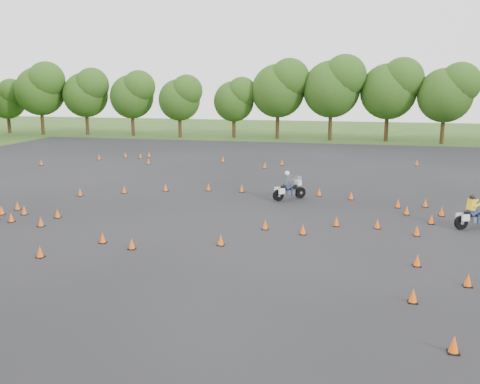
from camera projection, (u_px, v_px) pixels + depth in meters
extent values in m
plane|color=#2D5119|center=(221.00, 236.00, 23.96)|extent=(140.00, 140.00, 0.00)
plane|color=black|center=(248.00, 206.00, 29.69)|extent=(62.00, 62.00, 0.00)
cone|color=#FA570A|center=(431.00, 219.00, 25.91)|extent=(0.26, 0.26, 0.45)
cone|color=#FA570A|center=(413.00, 296.00, 16.75)|extent=(0.26, 0.26, 0.45)
cone|color=#FA570A|center=(80.00, 192.00, 32.19)|extent=(0.26, 0.26, 0.45)
cone|color=#FA570A|center=(41.00, 222.00, 25.47)|extent=(0.26, 0.26, 0.45)
cone|color=#FA570A|center=(40.00, 252.00, 21.02)|extent=(0.26, 0.26, 0.45)
cone|color=#FA570A|center=(99.00, 157.00, 46.71)|extent=(0.26, 0.26, 0.45)
cone|color=#FA570A|center=(398.00, 204.00, 29.21)|extent=(0.26, 0.26, 0.45)
cone|color=#FA570A|center=(319.00, 192.00, 32.20)|extent=(0.26, 0.26, 0.45)
cone|color=#FA570A|center=(336.00, 222.00, 25.52)|extent=(0.26, 0.26, 0.45)
cone|color=#FA570A|center=(417.00, 163.00, 43.58)|extent=(0.26, 0.26, 0.45)
cone|color=#FA570A|center=(442.00, 212.00, 27.45)|extent=(0.26, 0.26, 0.45)
cone|color=#FA570A|center=(468.00, 280.00, 18.05)|extent=(0.26, 0.26, 0.45)
cone|color=#FA570A|center=(124.00, 190.00, 32.94)|extent=(0.26, 0.26, 0.45)
cone|color=#FA570A|center=(11.00, 218.00, 26.26)|extent=(0.26, 0.26, 0.45)
cone|color=#FA570A|center=(58.00, 213.00, 27.08)|extent=(0.26, 0.26, 0.45)
cone|color=#FA570A|center=(221.00, 240.00, 22.56)|extent=(0.26, 0.26, 0.45)
cone|color=#FA570A|center=(351.00, 196.00, 31.21)|extent=(0.26, 0.26, 0.45)
cone|color=#FA570A|center=(208.00, 187.00, 33.70)|extent=(0.26, 0.26, 0.45)
cone|color=#FA570A|center=(242.00, 189.00, 33.26)|extent=(0.26, 0.26, 0.45)
cone|color=#FA570A|center=(148.00, 161.00, 44.39)|extent=(0.26, 0.26, 0.45)
cone|color=#FA570A|center=(149.00, 155.00, 48.36)|extent=(0.26, 0.26, 0.45)
cone|color=#FA570A|center=(265.00, 165.00, 42.31)|extent=(0.26, 0.26, 0.45)
cone|color=#FA570A|center=(417.00, 260.00, 20.04)|extent=(0.26, 0.26, 0.45)
cone|color=#FA570A|center=(377.00, 224.00, 25.11)|extent=(0.26, 0.26, 0.45)
cone|color=#FA570A|center=(41.00, 163.00, 43.73)|extent=(0.26, 0.26, 0.45)
cone|color=#FA570A|center=(265.00, 225.00, 24.96)|extent=(0.26, 0.26, 0.45)
cone|color=#FA570A|center=(2.00, 210.00, 27.72)|extent=(0.26, 0.26, 0.45)
cone|color=#FA570A|center=(24.00, 210.00, 27.71)|extent=(0.26, 0.26, 0.45)
cone|color=#FA570A|center=(17.00, 206.00, 28.72)|extent=(0.26, 0.26, 0.45)
cone|color=#FA570A|center=(103.00, 238.00, 22.88)|extent=(0.26, 0.26, 0.45)
cone|color=#FA570A|center=(282.00, 163.00, 43.74)|extent=(0.26, 0.26, 0.45)
cone|color=#FA570A|center=(454.00, 345.00, 13.66)|extent=(0.26, 0.26, 0.45)
cone|color=#FA570A|center=(125.00, 155.00, 48.16)|extent=(0.26, 0.26, 0.45)
cone|color=#FA570A|center=(417.00, 231.00, 23.95)|extent=(0.26, 0.26, 0.45)
cone|color=#FA570A|center=(223.00, 159.00, 45.40)|extent=(0.26, 0.26, 0.45)
cone|color=#FA570A|center=(166.00, 188.00, 33.55)|extent=(0.26, 0.26, 0.45)
cone|color=#FA570A|center=(407.00, 210.00, 27.70)|extent=(0.26, 0.26, 0.45)
cone|color=#FA570A|center=(132.00, 244.00, 22.05)|extent=(0.26, 0.26, 0.45)
cone|color=#FA570A|center=(140.00, 156.00, 47.53)|extent=(0.26, 0.26, 0.45)
cone|color=#FA570A|center=(425.00, 203.00, 29.39)|extent=(0.26, 0.26, 0.45)
cone|color=#FA570A|center=(303.00, 230.00, 24.15)|extent=(0.26, 0.26, 0.45)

